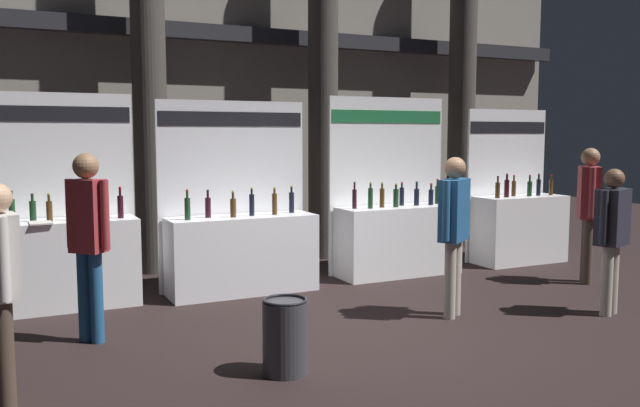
# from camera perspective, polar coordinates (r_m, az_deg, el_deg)

# --- Properties ---
(ground_plane) EXTENTS (26.34, 26.34, 0.00)m
(ground_plane) POSITION_cam_1_polar(r_m,az_deg,el_deg) (6.87, 4.27, -10.84)
(ground_plane) COLOR black
(hall_colonnade) EXTENTS (13.17, 1.23, 6.46)m
(hall_colonnade) POSITION_cam_1_polar(r_m,az_deg,el_deg) (10.85, -8.02, 12.32)
(hall_colonnade) COLOR gray
(hall_colonnade) RESTS_ON ground_plane
(exhibitor_booth_0) EXTENTS (1.78, 0.70, 2.47)m
(exhibitor_booth_0) POSITION_cam_1_polar(r_m,az_deg,el_deg) (8.16, -21.45, -4.07)
(exhibitor_booth_0) COLOR white
(exhibitor_booth_0) RESTS_ON ground_plane
(exhibitor_booth_1) EXTENTS (1.95, 0.66, 2.41)m
(exhibitor_booth_1) POSITION_cam_1_polar(r_m,az_deg,el_deg) (8.39, -6.83, -3.57)
(exhibitor_booth_1) COLOR white
(exhibitor_booth_1) RESTS_ON ground_plane
(exhibitor_booth_2) EXTENTS (1.86, 0.66, 2.51)m
(exhibitor_booth_2) POSITION_cam_1_polar(r_m,az_deg,el_deg) (9.46, 6.63, -2.41)
(exhibitor_booth_2) COLOR white
(exhibitor_booth_2) RESTS_ON ground_plane
(exhibitor_booth_3) EXTENTS (1.52, 0.66, 2.37)m
(exhibitor_booth_3) POSITION_cam_1_polar(r_m,az_deg,el_deg) (10.75, 16.66, -1.59)
(exhibitor_booth_3) COLOR white
(exhibitor_booth_3) RESTS_ON ground_plane
(trash_bin) EXTENTS (0.38, 0.38, 0.64)m
(trash_bin) POSITION_cam_1_polar(r_m,az_deg,el_deg) (5.61, -3.00, -11.34)
(trash_bin) COLOR #38383D
(trash_bin) RESTS_ON ground_plane
(visitor_0) EXTENTS (0.53, 0.37, 1.61)m
(visitor_0) POSITION_cam_1_polar(r_m,az_deg,el_deg) (7.91, 23.85, -1.95)
(visitor_0) COLOR #ADA393
(visitor_0) RESTS_ON ground_plane
(visitor_1) EXTENTS (0.52, 0.43, 1.74)m
(visitor_1) POSITION_cam_1_polar(r_m,az_deg,el_deg) (7.28, 11.46, -1.52)
(visitor_1) COLOR #ADA393
(visitor_1) RESTS_ON ground_plane
(visitor_2) EXTENTS (0.37, 0.37, 1.81)m
(visitor_2) POSITION_cam_1_polar(r_m,az_deg,el_deg) (6.63, -19.34, -2.33)
(visitor_2) COLOR navy
(visitor_2) RESTS_ON ground_plane
(visitor_3) EXTENTS (0.43, 0.45, 1.81)m
(visitor_3) POSITION_cam_1_polar(r_m,az_deg,el_deg) (9.47, 22.13, 0.11)
(visitor_3) COLOR #47382D
(visitor_3) RESTS_ON ground_plane
(visitor_4) EXTENTS (0.28, 0.48, 1.64)m
(visitor_4) POSITION_cam_1_polar(r_m,az_deg,el_deg) (5.34, -25.83, -5.65)
(visitor_4) COLOR #47382D
(visitor_4) RESTS_ON ground_plane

